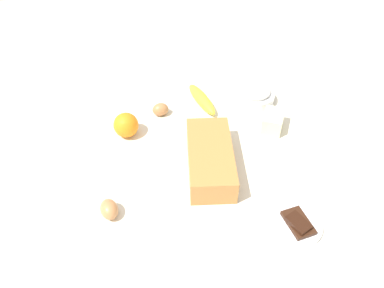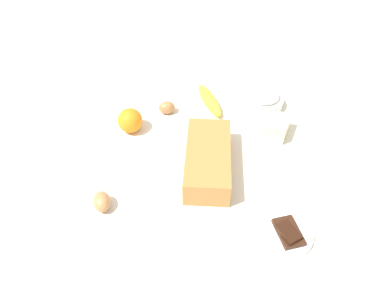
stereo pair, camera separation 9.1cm
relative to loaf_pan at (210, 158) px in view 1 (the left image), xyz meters
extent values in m
cube|color=silver|center=(-0.07, -0.05, -0.05)|extent=(2.40, 2.40, 0.02)
cube|color=#B77A3D|center=(0.00, 0.00, 0.00)|extent=(0.28, 0.13, 0.08)
cube|color=black|center=(0.00, 0.00, 0.00)|extent=(0.27, 0.12, 0.07)
cylinder|color=white|center=(-0.32, 0.19, -0.02)|extent=(0.14, 0.14, 0.04)
torus|color=white|center=(-0.32, 0.19, -0.01)|extent=(0.14, 0.14, 0.01)
ellipsoid|color=white|center=(-0.32, 0.19, 0.00)|extent=(0.11, 0.11, 0.04)
ellipsoid|color=yellow|center=(-0.32, 0.00, -0.02)|extent=(0.19, 0.11, 0.04)
sphere|color=orange|center=(-0.17, -0.26, 0.00)|extent=(0.08, 0.08, 0.08)
cube|color=#F4EDB2|center=(-0.17, 0.23, -0.01)|extent=(0.11, 0.09, 0.06)
ellipsoid|color=#BC804D|center=(0.15, -0.29, -0.02)|extent=(0.08, 0.07, 0.05)
ellipsoid|color=#B17748|center=(-0.26, -0.15, -0.02)|extent=(0.06, 0.07, 0.04)
cylinder|color=white|center=(0.22, 0.21, -0.04)|extent=(0.13, 0.13, 0.01)
cube|color=#381E11|center=(0.22, 0.21, -0.03)|extent=(0.10, 0.08, 0.01)
cube|color=black|center=(0.23, 0.21, -0.01)|extent=(0.07, 0.07, 0.01)
camera|label=1|loc=(0.78, -0.10, 0.81)|focal=35.58mm
camera|label=2|loc=(0.78, -0.01, 0.81)|focal=35.58mm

